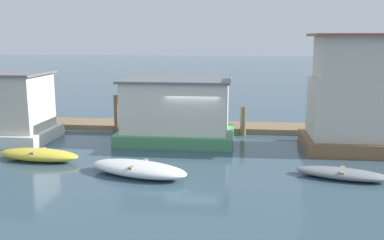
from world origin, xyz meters
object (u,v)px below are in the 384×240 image
object	(u,v)px
dinghy_yellow	(38,155)
dinghy_grey	(342,174)
mooring_post_near_left	(117,114)
dinghy_white	(138,169)
houseboat_green	(176,112)
mooring_post_far_right	(243,121)
houseboat_brown	(368,98)

from	to	relation	value
dinghy_yellow	dinghy_grey	xyz separation A→B (m)	(12.27, -0.91, -0.07)
dinghy_grey	mooring_post_near_left	distance (m)	12.51
dinghy_white	dinghy_grey	distance (m)	7.60
dinghy_yellow	mooring_post_near_left	bearing A→B (deg)	73.36
dinghy_white	mooring_post_near_left	xyz separation A→B (m)	(-2.96, 7.24, 0.77)
houseboat_green	mooring_post_far_right	world-z (taller)	houseboat_green
dinghy_white	dinghy_grey	size ratio (longest dim) A/B	1.21
mooring_post_near_left	dinghy_white	bearing A→B (deg)	-67.76
houseboat_green	mooring_post_near_left	distance (m)	3.94
houseboat_green	dinghy_yellow	distance (m)	6.85
houseboat_green	dinghy_white	size ratio (longest dim) A/B	1.34
houseboat_green	dinghy_white	bearing A→B (deg)	-96.14
mooring_post_near_left	houseboat_green	bearing A→B (deg)	-24.26
houseboat_green	mooring_post_near_left	size ratio (longest dim) A/B	2.74
mooring_post_far_right	mooring_post_near_left	size ratio (longest dim) A/B	0.75
houseboat_brown	dinghy_yellow	distance (m)	14.76
houseboat_brown	mooring_post_near_left	xyz separation A→B (m)	(-12.48, 2.42, -1.43)
dinghy_yellow	dinghy_grey	distance (m)	12.30
mooring_post_far_right	dinghy_yellow	bearing A→B (deg)	-146.20
houseboat_brown	mooring_post_near_left	world-z (taller)	houseboat_brown
houseboat_brown	mooring_post_far_right	world-z (taller)	houseboat_brown
dinghy_grey	mooring_post_far_right	world-z (taller)	mooring_post_far_right
houseboat_green	mooring_post_far_right	bearing A→B (deg)	25.72
houseboat_green	houseboat_brown	distance (m)	9.01
houseboat_green	mooring_post_far_right	size ratio (longest dim) A/B	3.66
dinghy_yellow	dinghy_white	xyz separation A→B (m)	(4.69, -1.46, 0.01)
dinghy_grey	mooring_post_far_right	xyz separation A→B (m)	(-3.64, 6.69, 0.59)
dinghy_yellow	dinghy_white	distance (m)	4.91
mooring_post_far_right	dinghy_grey	bearing A→B (deg)	-61.44
dinghy_white	houseboat_brown	bearing A→B (deg)	26.80
houseboat_green	houseboat_brown	bearing A→B (deg)	-5.24
dinghy_yellow	mooring_post_near_left	xyz separation A→B (m)	(1.73, 5.78, 0.78)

